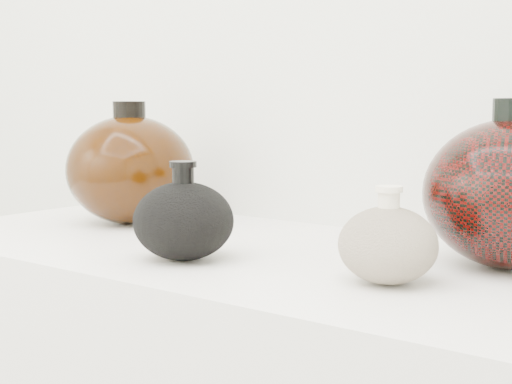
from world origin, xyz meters
The scene contains 3 objects.
black_gourd_vase centered at (-0.05, 0.84, 0.95)m, with size 0.16×0.16×0.13m.
cream_gourd_vase centered at (0.23, 0.88, 0.95)m, with size 0.13×0.13×0.11m.
left_round_pot centered at (-0.34, 1.01, 1.00)m, with size 0.30×0.30×0.22m.
Camera 1 is at (0.60, 0.13, 1.10)m, focal length 50.00 mm.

